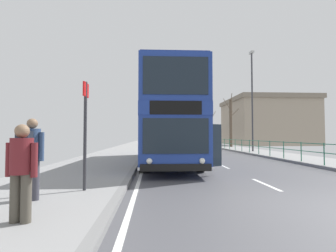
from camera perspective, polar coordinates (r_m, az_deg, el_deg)
The scene contains 10 objects.
ground at distance 6.05m, azimuth 24.99°, elevation -16.05°, with size 15.80×140.00×0.20m.
double_decker_bus_main at distance 13.76m, azimuth 0.06°, elevation 1.25°, with size 3.23×10.60×4.47m.
pedestrian_railing_far_kerb at distance 23.90m, azimuth 16.13°, elevation -3.74°, with size 0.05×33.29×1.04m.
pedestrian_with_backpack at distance 6.19m, azimuth -28.31°, elevation -5.16°, with size 0.55×0.56×1.74m.
pedestrian_companion at distance 4.71m, azimuth -29.90°, elevation -7.97°, with size 0.55×0.40×1.55m.
bus_stop_sign_near at distance 6.81m, azimuth -17.98°, elevation 0.56°, with size 0.08×0.44×2.74m.
street_lamp_far_side at distance 24.36m, azimuth 18.26°, elevation 6.79°, with size 0.28×0.60×9.01m.
bare_tree_far_00 at distance 33.21m, azimuth 13.83°, elevation 0.79°, with size 1.99×2.05×6.67m.
bare_tree_far_01 at distance 40.77m, azimuth 9.10°, elevation 0.14°, with size 2.80×1.70×5.99m.
background_building_00 at distance 47.13m, azimuth 20.99°, elevation 0.92°, with size 12.67×13.34×7.89m.
Camera 1 is at (-3.47, -5.18, 1.50)m, focal length 27.32 mm.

